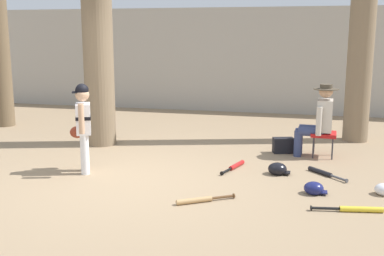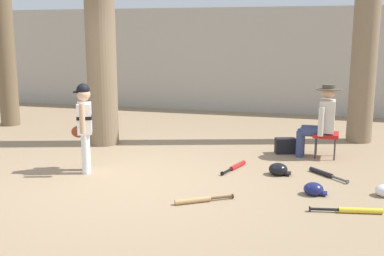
{
  "view_description": "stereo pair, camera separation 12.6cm",
  "coord_description": "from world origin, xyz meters",
  "px_view_note": "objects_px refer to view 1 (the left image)",
  "views": [
    {
      "loc": [
        2.33,
        -5.87,
        2.01
      ],
      "look_at": [
        0.83,
        0.22,
        0.75
      ],
      "focal_mm": 44.42,
      "sensor_mm": 36.0,
      "label": 1
    },
    {
      "loc": [
        2.46,
        -5.84,
        2.01
      ],
      "look_at": [
        0.83,
        0.22,
        0.75
      ],
      "focal_mm": 44.42,
      "sensor_mm": 36.0,
      "label": 2
    }
  ],
  "objects_px": {
    "bat_yellow_trainer": "(356,209)",
    "batting_helmet_white": "(384,190)",
    "batting_helmet_black": "(278,169)",
    "tree_near_player": "(97,20)",
    "tree_behind_spectator": "(364,6)",
    "bat_black_composite": "(323,173)",
    "batting_helmet_navy": "(314,188)",
    "young_ballplayer": "(83,122)",
    "bat_wood_tan": "(199,200)",
    "folding_stool": "(324,135)",
    "handbag_beside_stool": "(283,145)",
    "bat_red_barrel": "(235,166)",
    "seated_spectator": "(318,118)"
  },
  "relations": [
    {
      "from": "bat_yellow_trainer",
      "to": "batting_helmet_white",
      "type": "xyz_separation_m",
      "value": [
        0.4,
        0.7,
        0.03
      ]
    },
    {
      "from": "batting_helmet_white",
      "to": "batting_helmet_black",
      "type": "bearing_deg",
      "value": 157.21
    },
    {
      "from": "tree_near_player",
      "to": "batting_helmet_black",
      "type": "relative_size",
      "value": 16.66
    },
    {
      "from": "tree_behind_spectator",
      "to": "bat_black_composite",
      "type": "bearing_deg",
      "value": -104.56
    },
    {
      "from": "bat_black_composite",
      "to": "batting_helmet_navy",
      "type": "bearing_deg",
      "value": -98.51
    },
    {
      "from": "young_ballplayer",
      "to": "bat_black_composite",
      "type": "relative_size",
      "value": 2.33
    },
    {
      "from": "bat_wood_tan",
      "to": "tree_near_player",
      "type": "bearing_deg",
      "value": 133.47
    },
    {
      "from": "folding_stool",
      "to": "batting_helmet_white",
      "type": "bearing_deg",
      "value": -67.99
    },
    {
      "from": "batting_helmet_black",
      "to": "bat_black_composite",
      "type": "bearing_deg",
      "value": 11.04
    },
    {
      "from": "bat_wood_tan",
      "to": "batting_helmet_black",
      "type": "distance_m",
      "value": 1.64
    },
    {
      "from": "batting_helmet_navy",
      "to": "handbag_beside_stool",
      "type": "bearing_deg",
      "value": 103.74
    },
    {
      "from": "handbag_beside_stool",
      "to": "bat_red_barrel",
      "type": "xyz_separation_m",
      "value": [
        -0.65,
        -1.13,
        -0.1
      ]
    },
    {
      "from": "folding_stool",
      "to": "seated_spectator",
      "type": "height_order",
      "value": "seated_spectator"
    },
    {
      "from": "tree_behind_spectator",
      "to": "batting_helmet_black",
      "type": "relative_size",
      "value": 17.98
    },
    {
      "from": "folding_stool",
      "to": "batting_helmet_black",
      "type": "relative_size",
      "value": 1.31
    },
    {
      "from": "bat_black_composite",
      "to": "bat_yellow_trainer",
      "type": "relative_size",
      "value": 0.69
    },
    {
      "from": "tree_behind_spectator",
      "to": "bat_wood_tan",
      "type": "xyz_separation_m",
      "value": [
        -2.12,
        -3.99,
        -2.44
      ]
    },
    {
      "from": "tree_behind_spectator",
      "to": "seated_spectator",
      "type": "relative_size",
      "value": 4.8
    },
    {
      "from": "handbag_beside_stool",
      "to": "batting_helmet_navy",
      "type": "distance_m",
      "value": 2.11
    },
    {
      "from": "folding_stool",
      "to": "bat_red_barrel",
      "type": "bearing_deg",
      "value": -141.68
    },
    {
      "from": "bat_black_composite",
      "to": "batting_helmet_white",
      "type": "height_order",
      "value": "batting_helmet_white"
    },
    {
      "from": "handbag_beside_stool",
      "to": "bat_wood_tan",
      "type": "relative_size",
      "value": 0.51
    },
    {
      "from": "bat_yellow_trainer",
      "to": "bat_wood_tan",
      "type": "bearing_deg",
      "value": -175.79
    },
    {
      "from": "batting_helmet_navy",
      "to": "tree_behind_spectator",
      "type": "bearing_deg",
      "value": 77.0
    },
    {
      "from": "batting_helmet_navy",
      "to": "batting_helmet_white",
      "type": "xyz_separation_m",
      "value": [
        0.86,
        0.18,
        -0.0
      ]
    },
    {
      "from": "tree_behind_spectator",
      "to": "bat_wood_tan",
      "type": "bearing_deg",
      "value": -117.94
    },
    {
      "from": "young_ballplayer",
      "to": "bat_red_barrel",
      "type": "relative_size",
      "value": 1.86
    },
    {
      "from": "bat_wood_tan",
      "to": "young_ballplayer",
      "type": "bearing_deg",
      "value": 156.19
    },
    {
      "from": "seated_spectator",
      "to": "batting_helmet_black",
      "type": "height_order",
      "value": "seated_spectator"
    },
    {
      "from": "bat_red_barrel",
      "to": "batting_helmet_navy",
      "type": "xyz_separation_m",
      "value": [
        1.15,
        -0.92,
        0.04
      ]
    },
    {
      "from": "tree_behind_spectator",
      "to": "batting_helmet_black",
      "type": "xyz_separation_m",
      "value": [
        -1.28,
        -2.58,
        -2.4
      ]
    },
    {
      "from": "young_ballplayer",
      "to": "folding_stool",
      "type": "relative_size",
      "value": 3.12
    },
    {
      "from": "batting_helmet_navy",
      "to": "batting_helmet_black",
      "type": "bearing_deg",
      "value": 123.89
    },
    {
      "from": "tree_behind_spectator",
      "to": "bat_yellow_trainer",
      "type": "bearing_deg",
      "value": -94.58
    },
    {
      "from": "tree_behind_spectator",
      "to": "bat_red_barrel",
      "type": "relative_size",
      "value": 8.19
    },
    {
      "from": "batting_helmet_black",
      "to": "batting_helmet_white",
      "type": "distance_m",
      "value": 1.49
    },
    {
      "from": "tree_behind_spectator",
      "to": "seated_spectator",
      "type": "height_order",
      "value": "tree_behind_spectator"
    },
    {
      "from": "handbag_beside_stool",
      "to": "batting_helmet_navy",
      "type": "relative_size",
      "value": 1.16
    },
    {
      "from": "batting_helmet_white",
      "to": "folding_stool",
      "type": "bearing_deg",
      "value": 112.01
    },
    {
      "from": "bat_black_composite",
      "to": "batting_helmet_black",
      "type": "height_order",
      "value": "batting_helmet_black"
    },
    {
      "from": "tree_behind_spectator",
      "to": "folding_stool",
      "type": "xyz_separation_m",
      "value": [
        -0.62,
        -1.39,
        -2.11
      ]
    },
    {
      "from": "handbag_beside_stool",
      "to": "batting_helmet_navy",
      "type": "bearing_deg",
      "value": -76.26
    },
    {
      "from": "tree_behind_spectator",
      "to": "seated_spectator",
      "type": "xyz_separation_m",
      "value": [
        -0.72,
        -1.39,
        -1.84
      ]
    },
    {
      "from": "bat_red_barrel",
      "to": "seated_spectator",
      "type": "bearing_deg",
      "value": 40.66
    },
    {
      "from": "tree_near_player",
      "to": "bat_red_barrel",
      "type": "height_order",
      "value": "tree_near_player"
    },
    {
      "from": "bat_black_composite",
      "to": "young_ballplayer",
      "type": "bearing_deg",
      "value": -168.5
    },
    {
      "from": "batting_helmet_navy",
      "to": "bat_wood_tan",
      "type": "bearing_deg",
      "value": -154.04
    },
    {
      "from": "bat_yellow_trainer",
      "to": "bat_red_barrel",
      "type": "xyz_separation_m",
      "value": [
        -1.61,
        1.44,
        0.0
      ]
    },
    {
      "from": "young_ballplayer",
      "to": "handbag_beside_stool",
      "type": "height_order",
      "value": "young_ballplayer"
    },
    {
      "from": "folding_stool",
      "to": "batting_helmet_white",
      "type": "relative_size",
      "value": 1.52
    }
  ]
}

